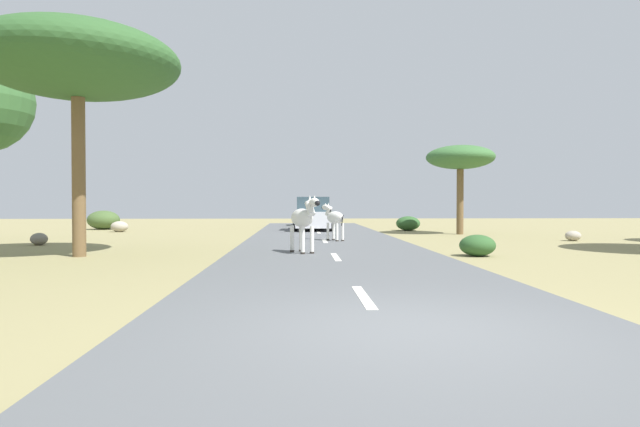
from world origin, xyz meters
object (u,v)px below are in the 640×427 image
at_px(bush_1, 477,245).
at_px(bush_3, 103,220).
at_px(rock_0, 39,239).
at_px(tree_5, 78,63).
at_px(car_1, 313,215).
at_px(zebra_1, 334,218).
at_px(bush_4, 408,223).
at_px(zebra_0, 303,219).
at_px(car_0, 314,213).
at_px(rock_2, 573,236).
at_px(tree_1, 460,158).
at_px(rock_1, 119,227).

distance_m(bush_1, bush_3, 22.35).
bearing_deg(rock_0, tree_5, -53.57).
bearing_deg(car_1, zebra_1, -83.78).
bearing_deg(bush_4, tree_5, -131.39).
xyz_separation_m(car_1, bush_1, (4.17, -13.58, -0.55)).
relative_size(zebra_0, tree_5, 0.26).
bearing_deg(bush_4, car_0, 133.09).
relative_size(zebra_1, bush_1, 1.44).
bearing_deg(zebra_1, bush_3, 112.10).
xyz_separation_m(car_1, rock_2, (9.90, -7.79, -0.65)).
distance_m(tree_1, rock_1, 17.29).
distance_m(zebra_0, tree_5, 7.51).
relative_size(zebra_0, rock_1, 1.89).
relative_size(zebra_0, rock_2, 2.71).
xyz_separation_m(tree_1, tree_5, (-13.64, -9.99, 1.73)).
distance_m(car_0, rock_0, 17.75).
relative_size(car_1, rock_0, 7.51).
bearing_deg(bush_1, bush_4, 86.23).
height_order(zebra_0, rock_2, zebra_0).
relative_size(bush_3, rock_2, 2.92).
height_order(zebra_0, bush_3, zebra_0).
relative_size(bush_4, rock_1, 1.47).
xyz_separation_m(car_0, bush_1, (3.96, -19.05, -0.55)).
bearing_deg(rock_0, car_0, 55.43).
bearing_deg(bush_4, zebra_1, -118.95).
xyz_separation_m(tree_1, rock_2, (3.08, -4.54, -3.38)).
xyz_separation_m(bush_4, rock_0, (-14.94, -9.39, -0.17)).
bearing_deg(bush_1, tree_1, 75.59).
xyz_separation_m(bush_3, bush_4, (16.76, -1.91, -0.14)).
height_order(zebra_0, tree_5, tree_5).
bearing_deg(bush_1, rock_0, 162.41).
distance_m(tree_1, bush_3, 19.52).
distance_m(bush_3, bush_4, 16.87).
distance_m(bush_1, rock_2, 8.15).
distance_m(zebra_0, zebra_1, 5.19).
relative_size(zebra_0, bush_1, 1.64).
bearing_deg(rock_2, bush_3, 155.21).
distance_m(tree_5, rock_0, 7.21).
xyz_separation_m(zebra_1, rock_1, (-10.48, 7.41, -0.63)).
relative_size(bush_1, rock_1, 1.15).
distance_m(rock_0, rock_2, 19.80).
height_order(tree_1, bush_1, tree_1).
bearing_deg(zebra_0, bush_4, -137.71).
xyz_separation_m(tree_1, bush_1, (-2.65, -10.33, -3.27)).
bearing_deg(zebra_0, rock_1, -77.60).
xyz_separation_m(tree_5, bush_4, (11.90, 13.51, -4.92)).
relative_size(tree_1, bush_1, 4.20).
distance_m(zebra_0, bush_4, 14.43).
height_order(rock_0, rock_1, rock_1).
xyz_separation_m(car_0, bush_4, (4.88, -5.21, -0.46)).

